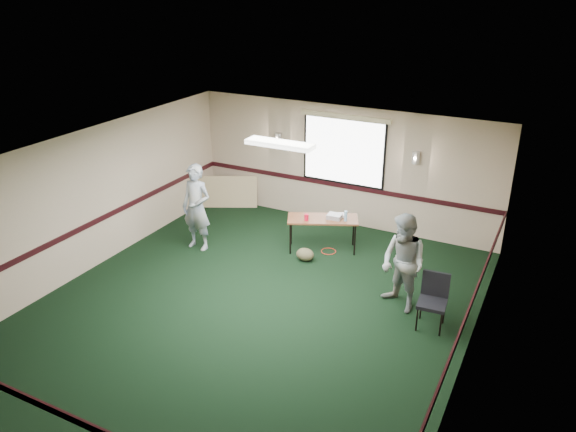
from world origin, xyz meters
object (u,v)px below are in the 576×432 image
at_px(projector, 335,216).
at_px(person_left, 197,207).
at_px(conference_chair, 434,296).
at_px(person_right, 403,263).
at_px(folding_table, 323,220).

relative_size(projector, person_left, 0.16).
bearing_deg(conference_chair, projector, 139.82).
bearing_deg(conference_chair, person_left, 168.61).
height_order(conference_chair, person_right, person_right).
bearing_deg(projector, folding_table, -162.60).
distance_m(folding_table, conference_chair, 3.15).
relative_size(person_left, person_right, 1.06).
relative_size(folding_table, person_right, 0.89).
relative_size(projector, conference_chair, 0.31).
bearing_deg(conference_chair, folding_table, 143.43).
bearing_deg(person_right, person_left, -153.70).
distance_m(person_left, person_right, 4.42).
distance_m(projector, person_right, 2.38).
xyz_separation_m(projector, conference_chair, (2.45, -1.75, -0.23)).
xyz_separation_m(projector, person_left, (-2.55, -1.16, 0.15)).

